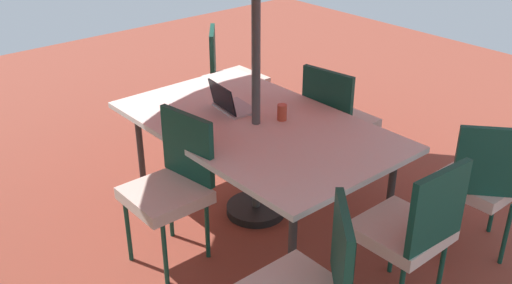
{
  "coord_description": "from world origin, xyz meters",
  "views": [
    {
      "loc": [
        -2.8,
        2.4,
        2.44
      ],
      "look_at": [
        0.0,
        0.0,
        0.59
      ],
      "focal_mm": 41.15,
      "sensor_mm": 36.0,
      "label": 1
    }
  ],
  "objects_px": {
    "laptop": "(231,104)",
    "cup": "(282,112)",
    "chair_south": "(336,118)",
    "chair_southeast": "(229,74)",
    "chair_west": "(411,227)",
    "chair_southwest": "(482,179)",
    "dining_table": "(256,129)",
    "chair_north": "(172,183)"
  },
  "relations": [
    {
      "from": "laptop",
      "to": "cup",
      "type": "bearing_deg",
      "value": -147.83
    },
    {
      "from": "chair_west",
      "to": "cup",
      "type": "distance_m",
      "value": 1.27
    },
    {
      "from": "chair_west",
      "to": "cup",
      "type": "relative_size",
      "value": 8.61
    },
    {
      "from": "chair_south",
      "to": "chair_southeast",
      "type": "xyz_separation_m",
      "value": [
        1.32,
        0.03,
        0.0
      ]
    },
    {
      "from": "chair_west",
      "to": "chair_southwest",
      "type": "height_order",
      "value": "same"
    },
    {
      "from": "chair_west",
      "to": "laptop",
      "type": "bearing_deg",
      "value": -86.5
    },
    {
      "from": "chair_south",
      "to": "chair_north",
      "type": "bearing_deg",
      "value": 81.58
    },
    {
      "from": "chair_north",
      "to": "chair_south",
      "type": "xyz_separation_m",
      "value": [
        -0.0,
        -1.53,
        0.0
      ]
    },
    {
      "from": "chair_southwest",
      "to": "chair_southeast",
      "type": "relative_size",
      "value": 1.0
    },
    {
      "from": "chair_north",
      "to": "chair_southeast",
      "type": "relative_size",
      "value": 1.0
    },
    {
      "from": "chair_west",
      "to": "chair_north",
      "type": "relative_size",
      "value": 1.0
    },
    {
      "from": "laptop",
      "to": "chair_north",
      "type": "bearing_deg",
      "value": 121.64
    },
    {
      "from": "chair_north",
      "to": "chair_southwest",
      "type": "distance_m",
      "value": 1.97
    },
    {
      "from": "chair_southeast",
      "to": "chair_southwest",
      "type": "bearing_deg",
      "value": -140.89
    },
    {
      "from": "dining_table",
      "to": "chair_north",
      "type": "distance_m",
      "value": 0.74
    },
    {
      "from": "chair_southwest",
      "to": "dining_table",
      "type": "bearing_deg",
      "value": -9.16
    },
    {
      "from": "chair_southwest",
      "to": "chair_southeast",
      "type": "bearing_deg",
      "value": -40.42
    },
    {
      "from": "dining_table",
      "to": "chair_southeast",
      "type": "distance_m",
      "value": 1.5
    },
    {
      "from": "chair_southeast",
      "to": "laptop",
      "type": "height_order",
      "value": "chair_southeast"
    },
    {
      "from": "chair_west",
      "to": "laptop",
      "type": "distance_m",
      "value": 1.62
    },
    {
      "from": "chair_west",
      "to": "chair_south",
      "type": "height_order",
      "value": "same"
    },
    {
      "from": "dining_table",
      "to": "chair_west",
      "type": "height_order",
      "value": "chair_west"
    },
    {
      "from": "chair_southwest",
      "to": "chair_southeast",
      "type": "height_order",
      "value": "same"
    },
    {
      "from": "chair_southwest",
      "to": "cup",
      "type": "relative_size",
      "value": 8.61
    },
    {
      "from": "dining_table",
      "to": "chair_north",
      "type": "xyz_separation_m",
      "value": [
        -0.03,
        0.73,
        -0.14
      ]
    },
    {
      "from": "chair_west",
      "to": "cup",
      "type": "bearing_deg",
      "value": -94.09
    },
    {
      "from": "chair_southwest",
      "to": "chair_southeast",
      "type": "xyz_separation_m",
      "value": [
        2.57,
        0.03,
        0.0
      ]
    },
    {
      "from": "dining_table",
      "to": "chair_north",
      "type": "bearing_deg",
      "value": 92.69
    },
    {
      "from": "chair_south",
      "to": "cup",
      "type": "height_order",
      "value": "chair_south"
    },
    {
      "from": "chair_west",
      "to": "chair_north",
      "type": "distance_m",
      "value": 1.48
    },
    {
      "from": "dining_table",
      "to": "chair_south",
      "type": "xyz_separation_m",
      "value": [
        -0.04,
        -0.8,
        -0.14
      ]
    },
    {
      "from": "chair_south",
      "to": "laptop",
      "type": "distance_m",
      "value": 0.89
    },
    {
      "from": "dining_table",
      "to": "chair_southeast",
      "type": "xyz_separation_m",
      "value": [
        1.28,
        -0.77,
        -0.14
      ]
    },
    {
      "from": "chair_west",
      "to": "laptop",
      "type": "relative_size",
      "value": 2.8
    },
    {
      "from": "dining_table",
      "to": "cup",
      "type": "bearing_deg",
      "value": -113.85
    },
    {
      "from": "laptop",
      "to": "cup",
      "type": "height_order",
      "value": "laptop"
    },
    {
      "from": "chair_north",
      "to": "laptop",
      "type": "xyz_separation_m",
      "value": [
        0.32,
        -0.74,
        0.23
      ]
    },
    {
      "from": "chair_south",
      "to": "cup",
      "type": "distance_m",
      "value": 0.67
    },
    {
      "from": "chair_southwest",
      "to": "laptop",
      "type": "height_order",
      "value": "chair_southwest"
    },
    {
      "from": "chair_south",
      "to": "chair_southeast",
      "type": "distance_m",
      "value": 1.32
    },
    {
      "from": "laptop",
      "to": "dining_table",
      "type": "bearing_deg",
      "value": -173.61
    },
    {
      "from": "chair_southeast",
      "to": "laptop",
      "type": "xyz_separation_m",
      "value": [
        -0.99,
        0.76,
        0.23
      ]
    }
  ]
}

